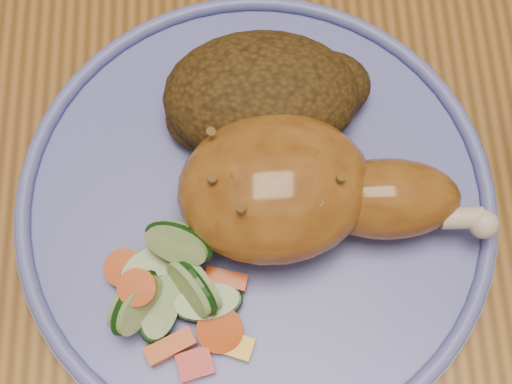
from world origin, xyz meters
TOP-DOWN VIEW (x-y plane):
  - ground at (0.00, 0.00)m, footprint 4.00×4.00m
  - dining_table at (0.00, 0.00)m, footprint 0.90×1.40m
  - plate at (-0.03, -0.13)m, footprint 0.30×0.30m
  - plate_rim at (-0.03, -0.13)m, footprint 0.30×0.30m
  - chicken_leg at (-0.00, -0.14)m, footprint 0.19×0.10m
  - rice_pilaf at (-0.02, -0.07)m, footprint 0.13×0.09m
  - vegetable_pile at (-0.08, -0.19)m, footprint 0.09×0.10m

SIDE VIEW (x-z plane):
  - ground at x=0.00m, z-range 0.00..0.00m
  - dining_table at x=0.00m, z-range 0.29..1.04m
  - plate at x=-0.03m, z-range 0.75..0.76m
  - plate_rim at x=-0.03m, z-range 0.76..0.77m
  - vegetable_pile at x=-0.08m, z-range 0.75..0.80m
  - rice_pilaf at x=-0.02m, z-range 0.76..0.81m
  - chicken_leg at x=0.00m, z-range 0.76..0.82m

